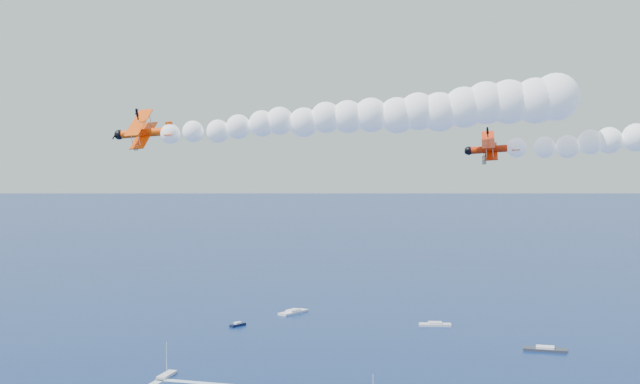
% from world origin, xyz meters
% --- Properties ---
extents(biplane_lead, '(7.93, 9.38, 6.60)m').
position_xyz_m(biplane_lead, '(13.86, 29.03, 54.85)').
color(biplane_lead, red).
extents(biplane_trail, '(9.90, 11.26, 8.16)m').
position_xyz_m(biplane_trail, '(-22.76, 11.02, 56.76)').
color(biplane_trail, '#FD4A05').
extents(smoke_trail_trail, '(51.14, 36.19, 9.13)m').
position_xyz_m(smoke_trail_trail, '(0.71, 19.90, 58.63)').
color(smoke_trail_trail, white).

